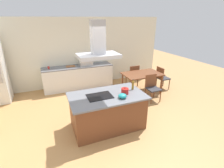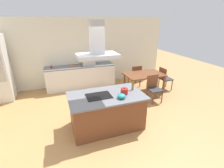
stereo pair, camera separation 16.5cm
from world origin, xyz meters
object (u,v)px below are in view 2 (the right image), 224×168
Objects in this scene: tea_kettle at (124,91)px; countertop_microwave at (88,62)px; olive_oil_bottle at (133,85)px; cutting_board at (73,66)px; range_hood at (97,46)px; cooktop at (99,96)px; coffee_mug_red at (51,67)px; mixing_bowl at (121,96)px; dining_table at (144,76)px; chair_facing_island at (154,87)px; chair_facing_back_wall at (135,75)px; chair_at_right_end at (164,77)px.

tea_kettle is 0.47× the size of countertop_microwave.
olive_oil_bottle reaches higher than cutting_board.
countertop_microwave is 0.56× the size of range_hood.
cooktop is 6.67× the size of coffee_mug_red.
olive_oil_bottle reaches higher than mixing_bowl.
tea_kettle is 0.17× the size of dining_table.
coffee_mug_red is (-1.03, 2.92, 0.04)m from cooktop.
mixing_bowl is at bearing -132.86° from dining_table.
olive_oil_bottle is (0.95, 0.08, 0.11)m from cooktop.
tea_kettle is 2.98m from countertop_microwave.
cooktop reaches higher than dining_table.
olive_oil_bottle is 0.60m from mixing_bowl.
chair_facing_island is 0.99× the size of range_hood.
cooktop is at bearing -175.21° from olive_oil_bottle.
mixing_bowl is at bearing -64.80° from coffee_mug_red.
countertop_microwave reaches higher than coffee_mug_red.
cutting_board is at bearing 162.57° from chair_facing_back_wall.
countertop_microwave reaches higher than olive_oil_bottle.
olive_oil_bottle is 0.31× the size of chair_at_right_end.
chair_at_right_end is at bearing 34.25° from olive_oil_bottle.
tea_kettle is 0.36m from olive_oil_bottle.
range_hood reaches higher than cooktop.
tea_kettle is 0.26× the size of range_hood.
countertop_microwave is 3.09m from range_hood.
cutting_board reaches higher than cooktop.
chair_facing_island is (2.15, 0.85, -0.40)m from cooktop.
cooktop is 2.94m from cutting_board.
dining_table is 1.57× the size of chair_facing_island.
dining_table is at bearing -90.00° from chair_facing_back_wall.
dining_table is 3.00m from range_hood.
countertop_microwave reaches higher than chair_facing_back_wall.
cutting_board is (0.81, 0.01, -0.04)m from coffee_mug_red.
countertop_microwave is 2.27m from dining_table.
countertop_microwave is 2.74m from chair_facing_island.
chair_facing_back_wall is (1.67, 2.47, -0.45)m from mixing_bowl.
mixing_bowl is at bearing -145.14° from chair_at_right_end.
olive_oil_bottle is 0.31× the size of chair_facing_island.
tea_kettle is at bearing -74.14° from cutting_board.
mixing_bowl is at bearing -124.13° from chair_facing_back_wall.
dining_table is (3.18, -1.40, -0.28)m from coffee_mug_red.
mixing_bowl is (-0.47, -0.36, -0.06)m from olive_oil_bottle.
cooktop is 3.09m from coffee_mug_red.
countertop_microwave is (0.37, 2.88, 0.13)m from cooktop.
tea_kettle reaches higher than chair_at_right_end.
olive_oil_bottle is 0.81× the size of cutting_board.
cutting_board is 2.52m from chair_facing_back_wall.
coffee_mug_red is 0.10× the size of chair_facing_island.
dining_table is (2.15, 1.52, -0.24)m from cooktop.
chair_at_right_end is at bearing 36.01° from chair_facing_island.
cooktop reaches higher than chair_at_right_end.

